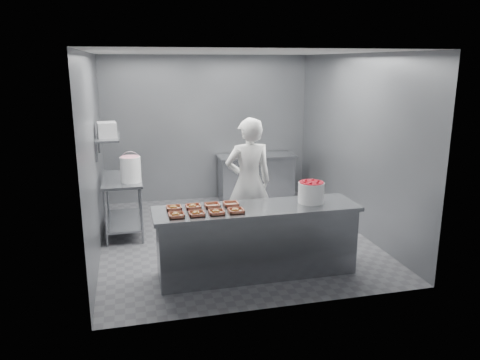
{
  "coord_description": "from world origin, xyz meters",
  "views": [
    {
      "loc": [
        -1.53,
        -6.74,
        2.67
      ],
      "look_at": [
        0.06,
        -0.2,
        0.96
      ],
      "focal_mm": 35.0,
      "sensor_mm": 36.0,
      "label": 1
    }
  ],
  "objects_px": {
    "prep_table": "(123,197)",
    "glaze_bucket": "(131,169)",
    "tray_6": "(212,205)",
    "strawberry_tub": "(311,191)",
    "tray_2": "(216,212)",
    "tray_5": "(193,206)",
    "worker": "(249,182)",
    "tray_0": "(176,215)",
    "tray_4": "(174,208)",
    "service_counter": "(257,240)",
    "tray_3": "(236,210)",
    "back_counter": "(256,177)",
    "appliance": "(107,130)",
    "tray_1": "(197,213)",
    "tray_7": "(231,204)"
  },
  "relations": [
    {
      "from": "prep_table",
      "to": "tray_6",
      "type": "relative_size",
      "value": 6.4
    },
    {
      "from": "tray_2",
      "to": "prep_table",
      "type": "bearing_deg",
      "value": 117.82
    },
    {
      "from": "service_counter",
      "to": "tray_3",
      "type": "relative_size",
      "value": 13.88
    },
    {
      "from": "prep_table",
      "to": "tray_5",
      "type": "bearing_deg",
      "value": -64.41
    },
    {
      "from": "tray_1",
      "to": "service_counter",
      "type": "bearing_deg",
      "value": 10.38
    },
    {
      "from": "tray_7",
      "to": "tray_5",
      "type": "bearing_deg",
      "value": -180.0
    },
    {
      "from": "tray_2",
      "to": "tray_7",
      "type": "xyz_separation_m",
      "value": [
        0.24,
        0.29,
        -0.0
      ]
    },
    {
      "from": "tray_4",
      "to": "tray_7",
      "type": "bearing_deg",
      "value": 0.0
    },
    {
      "from": "tray_5",
      "to": "prep_table",
      "type": "bearing_deg",
      "value": 115.59
    },
    {
      "from": "tray_4",
      "to": "tray_7",
      "type": "xyz_separation_m",
      "value": [
        0.72,
        0.0,
        -0.0
      ]
    },
    {
      "from": "strawberry_tub",
      "to": "glaze_bucket",
      "type": "distance_m",
      "value": 2.79
    },
    {
      "from": "tray_1",
      "to": "glaze_bucket",
      "type": "xyz_separation_m",
      "value": [
        -0.73,
        1.82,
        0.18
      ]
    },
    {
      "from": "tray_6",
      "to": "back_counter",
      "type": "bearing_deg",
      "value": 65.1
    },
    {
      "from": "service_counter",
      "to": "tray_2",
      "type": "distance_m",
      "value": 0.73
    },
    {
      "from": "prep_table",
      "to": "glaze_bucket",
      "type": "bearing_deg",
      "value": -62.82
    },
    {
      "from": "tray_4",
      "to": "tray_5",
      "type": "distance_m",
      "value": 0.24
    },
    {
      "from": "service_counter",
      "to": "glaze_bucket",
      "type": "xyz_separation_m",
      "value": [
        -1.51,
        1.68,
        0.65
      ]
    },
    {
      "from": "tray_5",
      "to": "appliance",
      "type": "bearing_deg",
      "value": 121.3
    },
    {
      "from": "prep_table",
      "to": "tray_4",
      "type": "height_order",
      "value": "tray_4"
    },
    {
      "from": "prep_table",
      "to": "appliance",
      "type": "relative_size",
      "value": 3.92
    },
    {
      "from": "appliance",
      "to": "tray_5",
      "type": "bearing_deg",
      "value": -64.76
    },
    {
      "from": "tray_5",
      "to": "strawberry_tub",
      "type": "relative_size",
      "value": 0.56
    },
    {
      "from": "service_counter",
      "to": "prep_table",
      "type": "bearing_deg",
      "value": 130.24
    },
    {
      "from": "tray_3",
      "to": "worker",
      "type": "height_order",
      "value": "worker"
    },
    {
      "from": "prep_table",
      "to": "tray_7",
      "type": "height_order",
      "value": "tray_7"
    },
    {
      "from": "tray_6",
      "to": "worker",
      "type": "distance_m",
      "value": 1.13
    },
    {
      "from": "tray_0",
      "to": "tray_5",
      "type": "xyz_separation_m",
      "value": [
        0.24,
        0.29,
        0.0
      ]
    },
    {
      "from": "service_counter",
      "to": "appliance",
      "type": "distance_m",
      "value": 2.87
    },
    {
      "from": "tray_2",
      "to": "glaze_bucket",
      "type": "relative_size",
      "value": 0.4
    },
    {
      "from": "service_counter",
      "to": "tray_3",
      "type": "height_order",
      "value": "tray_3"
    },
    {
      "from": "tray_2",
      "to": "tray_1",
      "type": "bearing_deg",
      "value": 180.0
    },
    {
      "from": "back_counter",
      "to": "tray_1",
      "type": "relative_size",
      "value": 8.01
    },
    {
      "from": "tray_3",
      "to": "worker",
      "type": "bearing_deg",
      "value": 68.22
    },
    {
      "from": "prep_table",
      "to": "appliance",
      "type": "distance_m",
      "value": 1.11
    },
    {
      "from": "tray_2",
      "to": "tray_5",
      "type": "relative_size",
      "value": 1.0
    },
    {
      "from": "tray_1",
      "to": "back_counter",
      "type": "bearing_deg",
      "value": 63.6
    },
    {
      "from": "tray_4",
      "to": "tray_6",
      "type": "bearing_deg",
      "value": 0.0
    },
    {
      "from": "tray_7",
      "to": "worker",
      "type": "relative_size",
      "value": 0.1
    },
    {
      "from": "tray_0",
      "to": "appliance",
      "type": "bearing_deg",
      "value": 111.78
    },
    {
      "from": "tray_6",
      "to": "tray_0",
      "type": "bearing_deg",
      "value": -149.22
    },
    {
      "from": "service_counter",
      "to": "worker",
      "type": "bearing_deg",
      "value": 81.01
    },
    {
      "from": "tray_2",
      "to": "tray_4",
      "type": "xyz_separation_m",
      "value": [
        -0.48,
        0.29,
        0.0
      ]
    },
    {
      "from": "prep_table",
      "to": "back_counter",
      "type": "xyz_separation_m",
      "value": [
        2.55,
        1.3,
        -0.14
      ]
    },
    {
      "from": "tray_5",
      "to": "tray_2",
      "type": "bearing_deg",
      "value": -50.17
    },
    {
      "from": "tray_4",
      "to": "worker",
      "type": "height_order",
      "value": "worker"
    },
    {
      "from": "tray_2",
      "to": "tray_3",
      "type": "xyz_separation_m",
      "value": [
        0.24,
        0.0,
        0.0
      ]
    },
    {
      "from": "prep_table",
      "to": "tray_7",
      "type": "relative_size",
      "value": 6.4
    },
    {
      "from": "back_counter",
      "to": "tray_4",
      "type": "height_order",
      "value": "tray_4"
    },
    {
      "from": "worker",
      "to": "tray_0",
      "type": "bearing_deg",
      "value": 43.06
    },
    {
      "from": "tray_6",
      "to": "strawberry_tub",
      "type": "bearing_deg",
      "value": -5.46
    }
  ]
}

